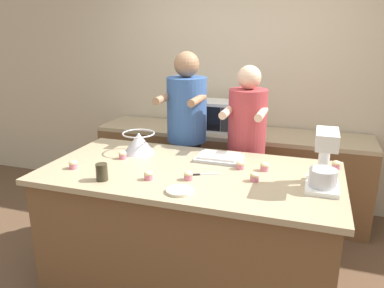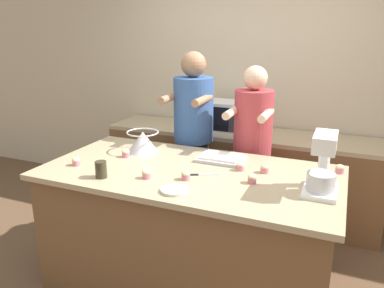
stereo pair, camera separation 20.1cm
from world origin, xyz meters
The scene contains 21 objects.
ground_plane centered at (0.00, 0.00, 0.00)m, with size 16.00×16.00×0.00m, color brown.
back_wall centered at (0.00, 1.68, 1.35)m, with size 10.00×0.06×2.70m.
island_counter centered at (0.00, 0.00, 0.47)m, with size 2.10×1.06×0.94m.
back_counter centered at (0.00, 1.33, 0.44)m, with size 2.80×0.60×0.89m.
person_left centered at (-0.28, 0.76, 0.90)m, with size 0.37×0.52×1.72m.
person_right centered at (0.27, 0.76, 0.85)m, with size 0.34×0.50×1.62m.
stand_mixer centered at (0.89, -0.04, 1.10)m, with size 0.20×0.30×0.38m.
mixing_bowl centered at (-0.52, 0.25, 1.02)m, with size 0.26×0.26×0.17m.
baking_tray centered at (0.14, 0.29, 0.95)m, with size 0.35×0.25×0.04m.
microwave_oven centered at (-0.21, 1.33, 1.04)m, with size 0.56×0.34×0.30m.
drinking_glass centered at (-0.49, -0.36, 0.99)m, with size 0.08×0.08×0.11m.
small_plate centered at (0.06, -0.37, 0.94)m, with size 0.17×0.17×0.02m.
knife centered at (0.11, -0.06, 0.94)m, with size 0.20×0.11×0.01m.
cupcake_0 centered at (0.51, 0.16, 0.97)m, with size 0.06×0.06×0.06m.
cupcake_1 centered at (-0.57, 0.07, 0.97)m, with size 0.06×0.06×0.06m.
cupcake_2 centered at (0.05, -0.17, 0.97)m, with size 0.06×0.06×0.06m.
cupcake_3 centered at (-0.20, -0.25, 0.97)m, with size 0.06×0.06×0.06m.
cupcake_4 centered at (-0.81, -0.23, 0.97)m, with size 0.06×0.06×0.06m.
cupcake_5 centered at (0.47, -0.06, 0.97)m, with size 0.06×0.06×0.06m.
cupcake_6 centered at (0.99, 0.36, 0.97)m, with size 0.06×0.06×0.06m.
cupcake_7 centered at (0.34, 0.14, 0.97)m, with size 0.06×0.06×0.06m.
Camera 1 is at (0.79, -2.36, 1.89)m, focal length 35.00 mm.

